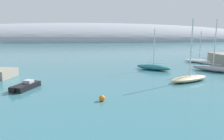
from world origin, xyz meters
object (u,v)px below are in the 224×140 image
sailboat_teal_mid_mooring (153,67)px  sailboat_sand_end_of_line (189,78)px  motorboat_black_alongside_breakwater (26,86)px  mooring_buoy_orange (102,98)px  sailboat_white_near_shore (199,61)px  sailboat_grey_outer_mooring (213,68)px

sailboat_teal_mid_mooring → sailboat_sand_end_of_line: (2.50, -10.37, -0.07)m
sailboat_sand_end_of_line → motorboat_black_alongside_breakwater: sailboat_sand_end_of_line is taller
sailboat_sand_end_of_line → mooring_buoy_orange: (-14.17, -8.03, -0.19)m
sailboat_teal_mid_mooring → mooring_buoy_orange: sailboat_teal_mid_mooring is taller
sailboat_teal_mid_mooring → motorboat_black_alongside_breakwater: sailboat_teal_mid_mooring is taller
sailboat_white_near_shore → sailboat_grey_outer_mooring: sailboat_grey_outer_mooring is taller
sailboat_white_near_shore → mooring_buoy_orange: size_ratio=11.56×
sailboat_white_near_shore → motorboat_black_alongside_breakwater: size_ratio=1.61×
sailboat_grey_outer_mooring → mooring_buoy_orange: sailboat_grey_outer_mooring is taller
sailboat_grey_outer_mooring → sailboat_sand_end_of_line: sailboat_grey_outer_mooring is taller
motorboat_black_alongside_breakwater → sailboat_sand_end_of_line: bearing=-64.5°
sailboat_teal_mid_mooring → motorboat_black_alongside_breakwater: (-21.63, -12.15, -0.21)m
sailboat_grey_outer_mooring → mooring_buoy_orange: size_ratio=14.55×
sailboat_white_near_shore → sailboat_sand_end_of_line: size_ratio=0.83×
sailboat_white_near_shore → sailboat_sand_end_of_line: sailboat_sand_end_of_line is taller
sailboat_sand_end_of_line → mooring_buoy_orange: 16.29m
sailboat_white_near_shore → sailboat_sand_end_of_line: bearing=108.3°
sailboat_teal_mid_mooring → sailboat_grey_outer_mooring: sailboat_grey_outer_mooring is taller
sailboat_teal_mid_mooring → sailboat_sand_end_of_line: size_ratio=0.86×
sailboat_grey_outer_mooring → motorboat_black_alongside_breakwater: bearing=-113.2°
sailboat_white_near_shore → sailboat_teal_mid_mooring: sailboat_teal_mid_mooring is taller
sailboat_white_near_shore → mooring_buoy_orange: sailboat_white_near_shore is taller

